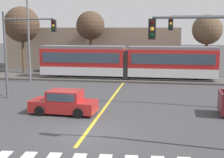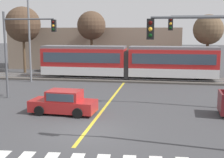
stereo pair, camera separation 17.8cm
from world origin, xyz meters
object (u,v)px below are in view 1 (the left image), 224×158
object	(u,v)px
sedan_crossing	(64,103)
bare_tree_east	(207,30)
light_rail_tram	(127,61)
bare_tree_far_west	(22,25)
traffic_light_near_right	(204,58)
traffic_light_mid_left	(21,42)
traffic_light_mid_right	(210,44)
bare_tree_west	(90,26)
street_lamp_west	(30,29)

from	to	relation	value
sedan_crossing	bare_tree_east	world-z (taller)	bare_tree_east
light_rail_tram	bare_tree_east	size ratio (longest dim) A/B	2.63
bare_tree_far_west	bare_tree_east	bearing A→B (deg)	-0.11
traffic_light_near_right	traffic_light_mid_left	size ratio (longest dim) A/B	0.92
traffic_light_mid_right	bare_tree_west	world-z (taller)	bare_tree_west
sedan_crossing	bare_tree_far_west	world-z (taller)	bare_tree_far_west
traffic_light_mid_right	street_lamp_west	world-z (taller)	street_lamp_west
traffic_light_mid_left	bare_tree_west	bearing A→B (deg)	82.97
sedan_crossing	traffic_light_mid_left	bearing A→B (deg)	139.82
street_lamp_west	bare_tree_west	world-z (taller)	street_lamp_west
traffic_light_mid_left	bare_tree_far_west	size ratio (longest dim) A/B	0.82
traffic_light_mid_right	traffic_light_mid_left	distance (m)	13.83
traffic_light_mid_right	traffic_light_near_right	world-z (taller)	traffic_light_mid_right
light_rail_tram	street_lamp_west	distance (m)	10.44
traffic_light_near_right	traffic_light_mid_left	bearing A→B (deg)	145.41
street_lamp_west	bare_tree_far_west	bearing A→B (deg)	121.16
traffic_light_mid_right	traffic_light_mid_left	bearing A→B (deg)	176.96
traffic_light_mid_right	traffic_light_near_right	xyz separation A→B (m)	(-1.35, -7.86, -0.28)
street_lamp_west	bare_tree_west	distance (m)	8.95
traffic_light_mid_right	bare_tree_east	size ratio (longest dim) A/B	0.94
traffic_light_near_right	bare_tree_far_west	world-z (taller)	bare_tree_far_west
sedan_crossing	bare_tree_far_west	distance (m)	21.50
bare_tree_far_west	street_lamp_west	bearing A→B (deg)	-58.84
light_rail_tram	bare_tree_far_west	size ratio (longest dim) A/B	2.27
sedan_crossing	bare_tree_west	size ratio (longest dim) A/B	0.56
traffic_light_near_right	bare_tree_east	xyz separation A→B (m)	(3.09, 22.47, 1.19)
bare_tree_west	bare_tree_east	xyz separation A→B (m)	(13.67, -1.40, -0.50)
traffic_light_mid_right	traffic_light_mid_left	world-z (taller)	traffic_light_mid_left
street_lamp_west	bare_tree_east	distance (m)	19.18
traffic_light_mid_right	street_lamp_west	distance (m)	18.33
traffic_light_near_right	bare_tree_west	world-z (taller)	bare_tree_west
light_rail_tram	bare_tree_far_west	world-z (taller)	bare_tree_far_west
light_rail_tram	traffic_light_mid_right	distance (m)	13.22
bare_tree_west	sedan_crossing	bearing A→B (deg)	-82.12
street_lamp_west	bare_tree_far_west	xyz separation A→B (m)	(-3.88, 6.42, 0.57)
light_rail_tram	traffic_light_near_right	distance (m)	19.82
traffic_light_mid_left	street_lamp_west	size ratio (longest dim) A/B	0.70
light_rail_tram	traffic_light_mid_right	world-z (taller)	traffic_light_mid_right
traffic_light_mid_right	bare_tree_east	distance (m)	14.74
traffic_light_mid_left	bare_tree_west	size ratio (longest dim) A/B	0.88
sedan_crossing	bare_tree_far_west	size ratio (longest dim) A/B	0.53
street_lamp_west	bare_tree_west	bearing A→B (deg)	60.41
bare_tree_far_west	bare_tree_east	distance (m)	21.97
traffic_light_mid_left	bare_tree_east	world-z (taller)	bare_tree_east
traffic_light_mid_left	bare_tree_west	xyz separation A→B (m)	(1.88, 15.28, 1.44)
bare_tree_east	sedan_crossing	bearing A→B (deg)	-121.91
traffic_light_mid_left	street_lamp_west	world-z (taller)	street_lamp_west
light_rail_tram	street_lamp_west	xyz separation A→B (m)	(-9.49, -2.82, 3.33)
bare_tree_far_west	bare_tree_west	world-z (taller)	bare_tree_far_west
traffic_light_mid_right	traffic_light_near_right	bearing A→B (deg)	-99.73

